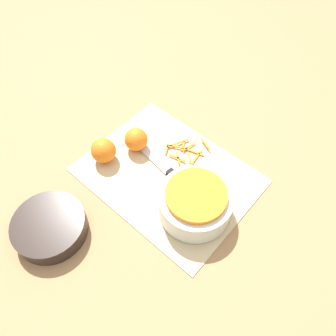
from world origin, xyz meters
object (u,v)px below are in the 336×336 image
Objects in this scene: bowl_dark at (50,227)px; orange_left at (136,139)px; bowl_speckled at (195,202)px; orange_right at (103,151)px; knife at (171,173)px.

bowl_dark is 2.65× the size of orange_left.
bowl_speckled is 0.26m from orange_left.
orange_right is (0.30, 0.04, -0.01)m from bowl_speckled.
bowl_dark is 0.33m from orange_left.
bowl_dark is 0.34m from knife.
orange_left is at bearing -113.57° from orange_right.
orange_left reaches higher than knife.
bowl_dark is (0.23, 0.28, -0.02)m from bowl_speckled.
bowl_speckled is at bearing -172.75° from orange_right.
knife is 3.57× the size of orange_right.
orange_left reaches higher than bowl_dark.
knife is (0.12, -0.04, -0.04)m from bowl_speckled.
orange_left is 0.10m from orange_right.
bowl_speckled reaches higher than orange_right.
orange_left is 0.96× the size of orange_right.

